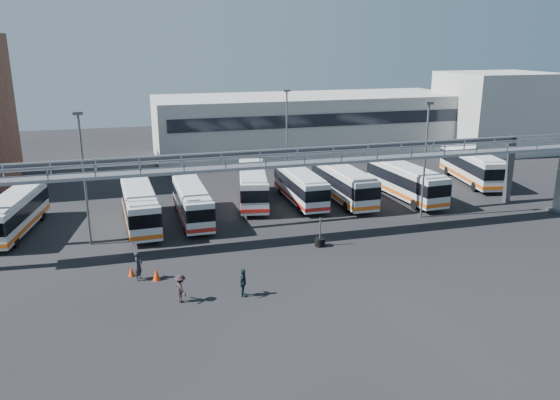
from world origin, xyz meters
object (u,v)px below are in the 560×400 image
object	(u,v)px
bus_6	(343,183)
bus_5	(300,185)
light_pole_mid	(425,154)
bus_0	(14,213)
cone_right	(131,271)
tire_stack	(320,241)
bus_2	(140,206)
bus_4	(253,184)
pedestrian_d	(243,283)
pedestrian_c	(181,288)
bus_9	(472,166)
bus_7	(406,181)
pedestrian_a	(138,266)
cone_left	(156,274)
bus_3	(192,202)
light_pole_back	(287,132)
light_pole_left	(84,172)

from	to	relation	value
bus_6	bus_5	bearing A→B (deg)	169.97
light_pole_mid	bus_0	xyz separation A→B (m)	(-33.96, 5.40, -3.97)
cone_right	tire_stack	xyz separation A→B (m)	(14.01, 1.74, 0.05)
bus_0	bus_2	world-z (taller)	bus_2
bus_4	pedestrian_d	world-z (taller)	bus_4
tire_stack	pedestrian_c	bearing A→B (deg)	-150.07
bus_0	bus_5	distance (m)	25.13
tire_stack	bus_9	bearing A→B (deg)	31.20
bus_4	bus_7	bearing A→B (deg)	0.59
cone_right	tire_stack	size ratio (longest dim) A/B	0.29
pedestrian_a	cone_left	bearing A→B (deg)	-85.22
pedestrian_d	bus_3	bearing A→B (deg)	30.59
bus_4	cone_left	world-z (taller)	bus_4
pedestrian_c	cone_left	distance (m)	3.83
light_pole_back	bus_0	distance (m)	27.96
pedestrian_d	bus_4	bearing A→B (deg)	11.63
light_pole_left	light_pole_back	distance (m)	24.41
bus_2	bus_0	bearing A→B (deg)	171.60
light_pole_mid	bus_0	size ratio (longest dim) A/B	0.95
bus_6	cone_right	xyz separation A→B (m)	(-20.43, -12.71, -1.52)
light_pole_left	bus_2	distance (m)	6.48
bus_4	pedestrian_d	distance (m)	20.34
bus_9	pedestrian_a	distance (m)	39.88
light_pole_left	bus_0	world-z (taller)	light_pole_left
bus_6	cone_left	world-z (taller)	bus_6
bus_9	light_pole_left	bearing A→B (deg)	-157.30
bus_5	cone_right	xyz separation A→B (m)	(-16.23, -13.40, -1.40)
cone_left	bus_3	bearing A→B (deg)	71.61
pedestrian_a	bus_2	bearing A→B (deg)	21.43
cone_left	bus_0	bearing A→B (deg)	129.67
bus_7	pedestrian_a	distance (m)	29.01
bus_3	bus_5	size ratio (longest dim) A/B	0.98
light_pole_mid	cone_left	world-z (taller)	light_pole_mid
bus_0	bus_7	bearing A→B (deg)	10.36
pedestrian_c	cone_left	size ratio (longest dim) A/B	2.18
bus_3	bus_6	distance (m)	15.10
bus_9	light_pole_mid	bearing A→B (deg)	-130.17
light_pole_back	bus_2	size ratio (longest dim) A/B	0.94
light_pole_left	bus_0	size ratio (longest dim) A/B	0.95
light_pole_left	pedestrian_c	xyz separation A→B (m)	(5.64, -11.70, -4.85)
light_pole_mid	bus_3	xyz separation A→B (m)	(-19.67, 4.67, -4.02)
bus_0	light_pole_left	bearing A→B (deg)	-26.68
bus_7	pedestrian_c	bearing A→B (deg)	-149.07
bus_3	pedestrian_d	world-z (taller)	bus_3
pedestrian_c	tire_stack	world-z (taller)	tire_stack
bus_4	pedestrian_c	size ratio (longest dim) A/B	6.46
bus_3	bus_6	size ratio (longest dim) A/B	0.92
bus_5	pedestrian_c	xyz separation A→B (m)	(-13.45, -18.13, -0.86)
bus_2	pedestrian_c	bearing A→B (deg)	-85.87
bus_2	pedestrian_d	world-z (taller)	bus_2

